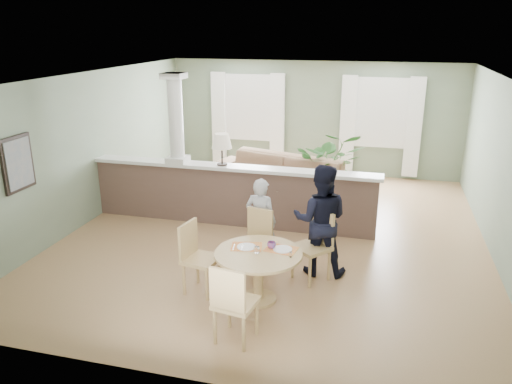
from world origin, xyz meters
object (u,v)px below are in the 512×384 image
(chair_near, at_px, (233,301))
(sofa, at_px, (278,180))
(houseplant, at_px, (331,166))
(chair_far_boy, at_px, (256,238))
(dining_table, at_px, (259,262))
(man_person, at_px, (320,220))
(child_person, at_px, (261,221))
(chair_far_man, at_px, (316,242))
(chair_side, at_px, (196,254))

(chair_near, bearing_deg, sofa, -74.67)
(houseplant, relative_size, chair_near, 1.52)
(sofa, height_order, houseplant, houseplant)
(chair_near, bearing_deg, chair_far_boy, -74.79)
(dining_table, relative_size, man_person, 0.69)
(sofa, height_order, child_person, child_person)
(child_person, bearing_deg, chair_near, 104.58)
(chair_far_man, distance_m, man_person, 0.32)
(chair_side, xyz_separation_m, man_person, (1.54, 0.95, 0.28))
(houseplant, height_order, man_person, man_person)
(chair_side, bearing_deg, man_person, -47.82)
(sofa, distance_m, chair_far_boy, 3.15)
(chair_far_boy, xyz_separation_m, chair_side, (-0.64, -0.76, 0.02))
(sofa, xyz_separation_m, chair_far_man, (1.21, -3.12, 0.09))
(dining_table, height_order, chair_side, chair_side)
(chair_far_boy, distance_m, chair_far_man, 0.87)
(houseplant, height_order, child_person, houseplant)
(sofa, relative_size, chair_side, 3.21)
(sofa, distance_m, dining_table, 3.97)
(dining_table, bearing_deg, chair_side, 177.81)
(chair_far_boy, relative_size, chair_near, 0.96)
(chair_side, distance_m, child_person, 1.26)
(chair_far_boy, distance_m, chair_near, 1.81)
(chair_side, height_order, man_person, man_person)
(chair_far_man, xyz_separation_m, man_person, (0.03, 0.17, 0.27))
(dining_table, height_order, chair_far_boy, chair_far_boy)
(dining_table, xyz_separation_m, chair_far_man, (0.63, 0.81, 0.00))
(sofa, relative_size, child_person, 2.35)
(dining_table, xyz_separation_m, man_person, (0.66, 0.98, 0.27))
(chair_far_boy, bearing_deg, chair_near, -70.73)
(chair_far_boy, xyz_separation_m, man_person, (0.90, 0.19, 0.30))
(man_person, bearing_deg, houseplant, -89.74)
(chair_far_boy, height_order, chair_side, chair_side)
(chair_near, bearing_deg, man_person, -100.52)
(houseplant, bearing_deg, chair_side, -107.41)
(dining_table, xyz_separation_m, child_person, (-0.26, 1.12, 0.12))
(man_person, bearing_deg, chair_near, 66.74)
(sofa, xyz_separation_m, dining_table, (0.59, -3.93, 0.09))
(dining_table, bearing_deg, chair_far_man, 52.28)
(man_person, bearing_deg, child_person, -11.94)
(dining_table, relative_size, chair_near, 1.16)
(dining_table, distance_m, child_person, 1.15)
(chair_side, bearing_deg, chair_far_man, -52.20)
(houseplant, height_order, chair_far_boy, houseplant)
(houseplant, height_order, chair_far_man, houseplant)
(chair_far_boy, bearing_deg, chair_far_man, 14.02)
(houseplant, relative_size, dining_table, 1.32)
(houseplant, bearing_deg, chair_far_man, -86.86)
(child_person, bearing_deg, chair_side, 68.99)
(chair_far_man, relative_size, chair_near, 1.02)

